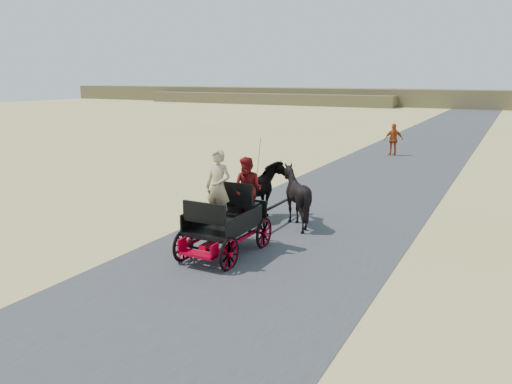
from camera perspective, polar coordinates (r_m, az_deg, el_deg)
The scene contains 10 objects.
ground at distance 13.15m, azimuth 3.34°, elevation -5.52°, with size 140.00×140.00×0.00m, color tan.
road at distance 13.15m, azimuth 3.34°, elevation -5.50°, with size 6.00×140.00×0.01m, color #38383A.
ridge_far at distance 73.60m, azimuth 24.14°, elevation 9.66°, with size 140.00×6.00×2.40m, color brown.
ridge_near at distance 77.82m, azimuth 0.96°, elevation 10.61°, with size 40.00×4.00×1.60m, color brown.
carriage at distance 12.10m, azimuth -3.55°, elevation -5.40°, with size 1.30×2.40×0.72m, color black, non-canonical shape.
horse_left at distance 14.75m, azimuth 0.65°, elevation -0.01°, with size 0.91×2.01×1.70m, color black.
horse_right at distance 14.29m, azimuth 4.57°, elevation -0.48°, with size 1.37×1.54×1.70m, color black.
driver_man at distance 11.91m, azimuth -4.33°, elevation 0.57°, with size 0.66×0.43×1.80m, color tan.
passenger_woman at distance 12.15m, azimuth -0.95°, elevation 0.32°, with size 0.77×0.60×1.58m, color #660C0F.
pedestrian at distance 27.97m, azimuth 15.45°, elevation 5.80°, with size 1.01×0.42×1.73m, color #AE4113.
Camera 1 is at (5.13, -11.36, 4.20)m, focal length 35.00 mm.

